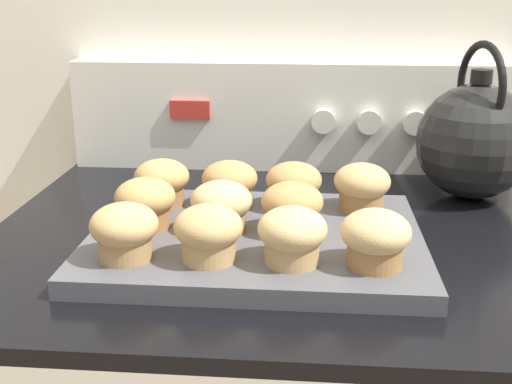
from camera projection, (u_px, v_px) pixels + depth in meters
The scene contains 14 objects.
control_panel at pixel (291, 116), 1.07m from camera, with size 0.73×0.07×0.18m.
muffin_pan at pixel (256, 240), 0.76m from camera, with size 0.39×0.30×0.02m.
muffin_r0_c0 at pixel (124, 231), 0.68m from camera, with size 0.07×0.07×0.06m.
muffin_r0_c1 at pixel (208, 232), 0.67m from camera, with size 0.07×0.07×0.06m.
muffin_r0_c2 at pixel (292, 235), 0.66m from camera, with size 0.07×0.07×0.06m.
muffin_r0_c3 at pixel (375, 238), 0.66m from camera, with size 0.07×0.07×0.06m.
muffin_r1_c0 at pixel (145, 202), 0.76m from camera, with size 0.07×0.07×0.06m.
muffin_r1_c1 at pixel (221, 206), 0.75m from camera, with size 0.07×0.07×0.06m.
muffin_r1_c2 at pixel (292, 207), 0.75m from camera, with size 0.07×0.07×0.06m.
muffin_r2_c0 at pixel (162, 181), 0.84m from camera, with size 0.07×0.07×0.06m.
muffin_r2_c1 at pixel (230, 183), 0.84m from camera, with size 0.07×0.07×0.06m.
muffin_r2_c2 at pixel (294, 185), 0.83m from camera, with size 0.07×0.07×0.06m.
muffin_r2_c3 at pixel (362, 186), 0.82m from camera, with size 0.07×0.07×0.06m.
tea_kettle at pixel (474, 139), 0.93m from camera, with size 0.17×0.20×0.23m.
Camera 1 is at (0.03, -0.45, 1.20)m, focal length 45.00 mm.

